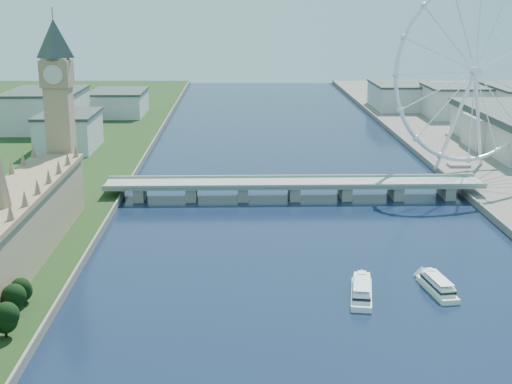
{
  "coord_description": "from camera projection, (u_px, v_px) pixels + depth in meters",
  "views": [
    {
      "loc": [
        -32.41,
        -102.73,
        112.04
      ],
      "look_at": [
        -24.58,
        210.0,
        27.8
      ],
      "focal_mm": 50.0,
      "sensor_mm": 36.0,
      "label": 1
    }
  ],
  "objects": [
    {
      "name": "parliament_range",
      "position": [
        1.0,
        242.0,
        285.29
      ],
      "size": [
        24.0,
        200.0,
        70.0
      ],
      "color": "tan",
      "rests_on": "ground"
    },
    {
      "name": "big_ben",
      "position": [
        58.0,
        89.0,
        377.04
      ],
      "size": [
        20.02,
        20.02,
        110.0
      ],
      "color": "tan",
      "rests_on": "ground"
    },
    {
      "name": "westminster_bridge",
      "position": [
        294.0,
        187.0,
        416.95
      ],
      "size": [
        220.0,
        22.0,
        9.5
      ],
      "color": "gray",
      "rests_on": "ground"
    },
    {
      "name": "london_eye",
      "position": [
        475.0,
        72.0,
        457.18
      ],
      "size": [
        113.6,
        39.12,
        124.3
      ],
      "color": "silver",
      "rests_on": "ground"
    },
    {
      "name": "county_hall",
      "position": [
        508.0,
        151.0,
        548.39
      ],
      "size": [
        54.0,
        144.0,
        35.0
      ],
      "primitive_type": null,
      "color": "beige",
      "rests_on": "ground"
    },
    {
      "name": "city_skyline",
      "position": [
        315.0,
        106.0,
        666.27
      ],
      "size": [
        505.0,
        280.0,
        32.0
      ],
      "color": "beige",
      "rests_on": "ground"
    },
    {
      "name": "tour_boat_near",
      "position": [
        361.0,
        297.0,
        277.98
      ],
      "size": [
        13.62,
        33.18,
        7.15
      ],
      "primitive_type": null,
      "rotation": [
        0.0,
        0.0,
        -0.17
      ],
      "color": "white",
      "rests_on": "ground"
    },
    {
      "name": "tour_boat_far",
      "position": [
        437.0,
        292.0,
        283.36
      ],
      "size": [
        11.76,
        30.61,
        6.59
      ],
      "primitive_type": null,
      "rotation": [
        0.0,
        0.0,
        0.14
      ],
      "color": "white",
      "rests_on": "ground"
    }
  ]
}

